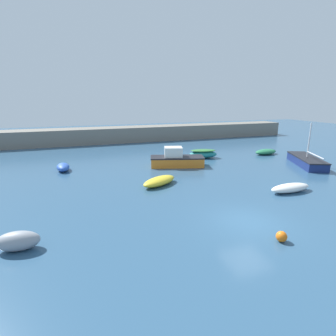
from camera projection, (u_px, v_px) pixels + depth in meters
name	position (u px, v px, depth m)	size (l,w,h in m)	color
ground_plane	(248.00, 224.00, 14.79)	(120.00, 120.00, 0.20)	#2D5170
harbor_breakwater	(132.00, 134.00, 42.59)	(55.62, 3.92, 2.34)	slate
fishing_dinghy_green	(63.00, 167.00, 25.17)	(1.27, 2.32, 0.72)	#2D56B7
rowboat_white_midwater	(290.00, 188.00, 19.46)	(3.45, 1.21, 0.62)	white
rowboat_blue_near	(266.00, 152.00, 32.60)	(3.22, 1.71, 0.65)	#287A4C
rowboat_with_red_cover	(203.00, 154.00, 30.63)	(3.53, 2.25, 1.00)	teal
motorboat_with_cabin	(176.00, 159.00, 26.80)	(5.77, 3.50, 2.00)	orange
dinghy_near_pier	(18.00, 241.00, 11.94)	(2.02, 1.22, 0.90)	gray
sailboat_twin_hulled	(306.00, 161.00, 27.22)	(4.33, 6.38, 4.39)	navy
open_tender_yellow	(159.00, 181.00, 21.02)	(3.58, 2.86, 0.66)	yellow
mooring_buoy_orange	(282.00, 237.00, 12.69)	(0.53, 0.53, 0.53)	orange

